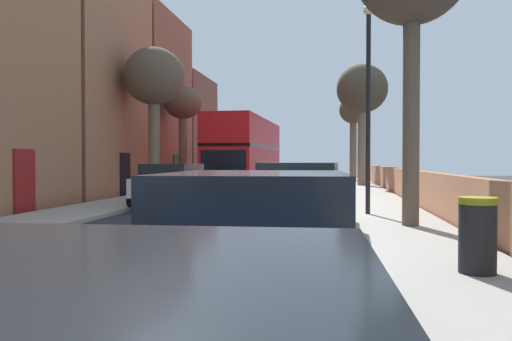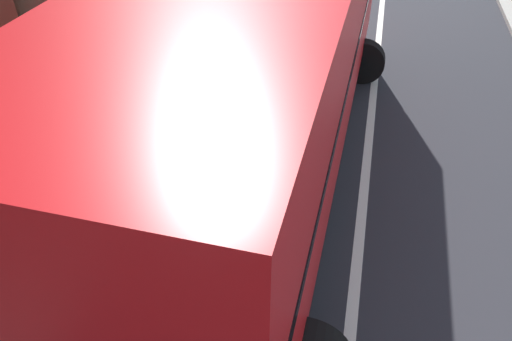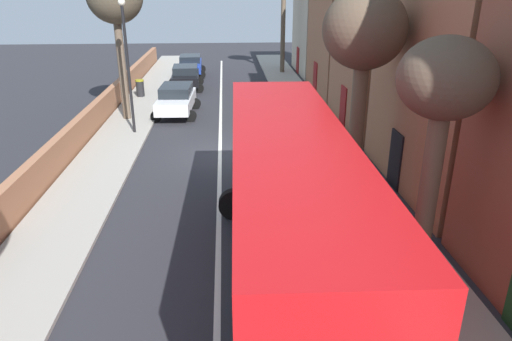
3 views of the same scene
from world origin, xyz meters
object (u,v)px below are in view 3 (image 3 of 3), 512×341
object	(u,v)px
lamppost_right	(127,57)
street_tree_left_0	(364,35)
parked_car_white_right_2	(176,98)
parked_car_black_right_3	(186,76)
parked_car_white_left_1	(274,127)
street_tree_left_4	(444,90)
parked_car_blue_right_0	(190,64)
double_decker_bus	(289,203)
litter_bin_right	(140,88)

from	to	relation	value
lamppost_right	street_tree_left_0	bearing A→B (deg)	142.80
lamppost_right	parked_car_white_right_2	bearing A→B (deg)	-116.41
parked_car_white_right_2	parked_car_black_right_3	size ratio (longest dim) A/B	1.08
parked_car_black_right_3	parked_car_white_left_1	bearing A→B (deg)	111.06
street_tree_left_0	street_tree_left_4	bearing A→B (deg)	92.99
parked_car_blue_right_0	parked_car_black_right_3	distance (m)	5.25
parked_car_black_right_3	street_tree_left_4	xyz separation A→B (m)	(-7.76, 23.37, 3.87)
lamppost_right	double_decker_bus	bearing A→B (deg)	114.42
litter_bin_right	parked_car_white_right_2	bearing A→B (deg)	122.11
double_decker_bus	parked_car_blue_right_0	world-z (taller)	double_decker_bus
parked_car_white_right_2	lamppost_right	bearing A→B (deg)	63.59
lamppost_right	parked_car_white_left_1	bearing A→B (deg)	161.62
parked_car_blue_right_0	street_tree_left_0	bearing A→B (deg)	107.98
street_tree_left_4	litter_bin_right	bearing A→B (deg)	-63.00
parked_car_white_left_1	parked_car_black_right_3	bearing A→B (deg)	-68.94
parked_car_blue_right_0	parked_car_white_left_1	bearing A→B (deg)	105.34
parked_car_blue_right_0	parked_car_white_right_2	xyz separation A→B (m)	(-0.00, 12.35, 0.03)
double_decker_bus	parked_car_white_left_1	distance (m)	11.08
litter_bin_right	street_tree_left_0	bearing A→B (deg)	124.16
double_decker_bus	parked_car_black_right_3	world-z (taller)	double_decker_bus
parked_car_blue_right_0	parked_car_black_right_3	bearing A→B (deg)	89.99
parked_car_white_left_1	parked_car_black_right_3	distance (m)	13.93
parked_car_white_left_1	parked_car_black_right_3	size ratio (longest dim) A/B	1.01
double_decker_bus	parked_car_blue_right_0	bearing A→B (deg)	-81.81
parked_car_white_right_2	litter_bin_right	world-z (taller)	parked_car_white_right_2
parked_car_black_right_3	street_tree_left_4	distance (m)	24.93
double_decker_bus	parked_car_white_left_1	world-z (taller)	double_decker_bus
parked_car_blue_right_0	litter_bin_right	xyz separation A→B (m)	(2.80, 7.89, -0.26)
parked_car_blue_right_0	lamppost_right	xyz separation A→B (m)	(1.80, 15.98, 2.87)
parked_car_white_right_2	lamppost_right	size ratio (longest dim) A/B	0.73
parked_car_black_right_3	litter_bin_right	bearing A→B (deg)	43.36
street_tree_left_4	parked_car_white_right_2	bearing A→B (deg)	-64.50
street_tree_left_4	double_decker_bus	bearing A→B (deg)	9.25
parked_car_white_left_1	street_tree_left_4	world-z (taller)	street_tree_left_4
parked_car_white_left_1	street_tree_left_0	size ratio (longest dim) A/B	0.63
parked_car_white_right_2	street_tree_left_4	bearing A→B (deg)	115.50
street_tree_left_4	lamppost_right	world-z (taller)	lamppost_right
parked_car_white_right_2	litter_bin_right	distance (m)	5.28
litter_bin_right	double_decker_bus	bearing A→B (deg)	108.18
parked_car_blue_right_0	street_tree_left_4	xyz separation A→B (m)	(-7.76, 28.62, 3.87)
parked_car_blue_right_0	street_tree_left_0	xyz separation A→B (m)	(-7.47, 23.02, 4.53)
parked_car_blue_right_0	parked_car_black_right_3	size ratio (longest dim) A/B	1.03
double_decker_bus	lamppost_right	bearing A→B (deg)	-65.58
parked_car_white_right_2	street_tree_left_0	size ratio (longest dim) A/B	0.67
parked_car_white_left_1	street_tree_left_4	xyz separation A→B (m)	(-2.76, 10.38, 3.88)
street_tree_left_4	lamppost_right	bearing A→B (deg)	-52.89
parked_car_black_right_3	street_tree_left_4	size ratio (longest dim) A/B	0.72
parked_car_black_right_3	street_tree_left_0	size ratio (longest dim) A/B	0.62
street_tree_left_0	street_tree_left_4	world-z (taller)	street_tree_left_0
double_decker_bus	lamppost_right	distance (m)	14.59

